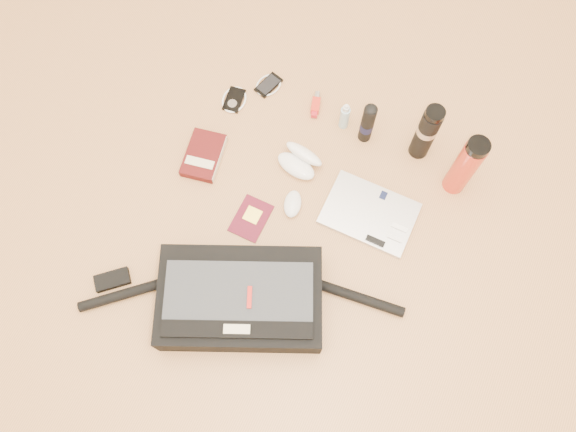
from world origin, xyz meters
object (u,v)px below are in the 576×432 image
at_px(book, 204,156).
at_px(thermos_red, 465,166).
at_px(laptop, 370,214).
at_px(messenger_bag, 240,299).
at_px(thermos_black, 426,132).

height_order(book, thermos_red, thermos_red).
bearing_deg(laptop, messenger_bag, -119.38).
xyz_separation_m(laptop, book, (-0.59, -0.04, 0.01)).
bearing_deg(thermos_red, thermos_black, 155.16).
xyz_separation_m(messenger_bag, thermos_black, (0.32, 0.73, 0.06)).
relative_size(messenger_bag, thermos_black, 3.64).
relative_size(thermos_black, thermos_red, 0.90).
xyz_separation_m(messenger_bag, thermos_red, (0.47, 0.66, 0.08)).
distance_m(messenger_bag, thermos_black, 0.79).
xyz_separation_m(messenger_bag, book, (-0.34, 0.40, -0.05)).
bearing_deg(thermos_black, book, -153.24).
relative_size(book, thermos_black, 0.76).
distance_m(thermos_black, thermos_red, 0.17).
bearing_deg(thermos_black, messenger_bag, -113.46).
bearing_deg(messenger_bag, book, 106.53).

